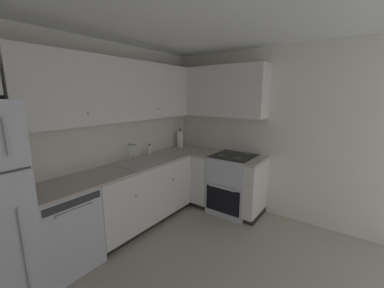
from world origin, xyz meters
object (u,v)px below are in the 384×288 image
object	(u,v)px
dishwasher	(62,229)
oven_range	(233,183)
soap_bottle	(150,150)
paper_towel_roll	(180,139)

from	to	relation	value
dishwasher	oven_range	distance (m)	2.37
oven_range	soap_bottle	bearing A→B (deg)	124.13
oven_range	paper_towel_roll	size ratio (longest dim) A/B	2.96
dishwasher	paper_towel_roll	bearing A→B (deg)	4.19
soap_bottle	dishwasher	bearing A→B (deg)	-172.98
dishwasher	soap_bottle	xyz separation A→B (m)	(1.47, 0.18, 0.55)
dishwasher	oven_range	xyz separation A→B (m)	(2.19, -0.89, 0.02)
dishwasher	oven_range	size ratio (longest dim) A/B	0.82
dishwasher	paper_towel_roll	xyz separation A→B (m)	(2.19, 0.16, 0.61)
oven_range	dishwasher	bearing A→B (deg)	157.89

